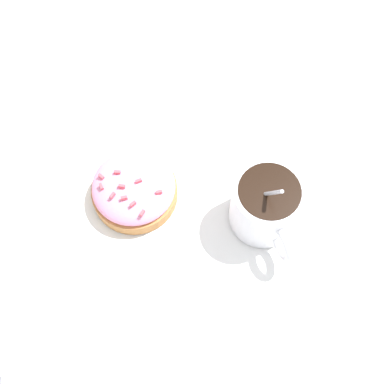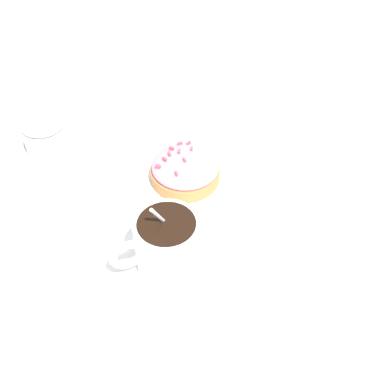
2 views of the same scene
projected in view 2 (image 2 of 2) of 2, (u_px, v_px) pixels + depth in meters
name	position (u px, v px, depth m)	size (l,w,h in m)	color
ground_plane	(178.00, 218.00, 0.60)	(3.00, 3.00, 0.00)	#B2B2B7
paper_napkin	(178.00, 218.00, 0.60)	(0.32, 0.32, 0.00)	white
coffee_cup	(163.00, 242.00, 0.52)	(0.08, 0.10, 0.10)	white
frosted_pastry	(182.00, 169.00, 0.64)	(0.10, 0.10, 0.04)	#B2753D
sugar_bowl	(45.00, 134.00, 0.67)	(0.07, 0.07, 0.06)	white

